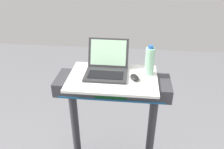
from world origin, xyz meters
The scene contains 4 objects.
desk_board centered at (0.00, 0.70, 1.14)m, with size 0.69×0.46×0.02m, color white.
laptop centered at (-0.05, 0.76, 1.20)m, with size 0.33×0.33×0.24m.
computer_mouse centered at (0.17, 0.68, 1.17)m, with size 0.06×0.10×0.03m, color black.
water_bottle centered at (0.28, 0.78, 1.26)m, with size 0.07×0.07×0.24m.
Camera 1 is at (0.16, -0.82, 2.04)m, focal length 36.59 mm.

